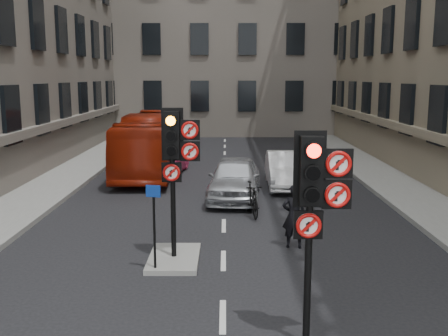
{
  "coord_description": "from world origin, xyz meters",
  "views": [
    {
      "loc": [
        0.05,
        -7.14,
        4.43
      ],
      "look_at": [
        0.02,
        3.23,
        2.6
      ],
      "focal_mm": 42.0,
      "sensor_mm": 36.0,
      "label": 1
    }
  ],
  "objects_px": {
    "signal_near": "(316,193)",
    "info_sign": "(154,215)",
    "car_pink": "(164,160)",
    "bus_red": "(151,143)",
    "signal_far": "(176,151)",
    "car_silver": "(235,178)",
    "car_white": "(286,170)",
    "motorcycle": "(252,199)",
    "motorcyclist": "(294,216)"
  },
  "relations": [
    {
      "from": "signal_near",
      "to": "motorcycle",
      "type": "height_order",
      "value": "signal_near"
    },
    {
      "from": "signal_far",
      "to": "motorcyclist",
      "type": "height_order",
      "value": "signal_far"
    },
    {
      "from": "info_sign",
      "to": "signal_far",
      "type": "bearing_deg",
      "value": 74.24
    },
    {
      "from": "signal_far",
      "to": "car_silver",
      "type": "distance_m",
      "value": 6.97
    },
    {
      "from": "car_pink",
      "to": "bus_red",
      "type": "relative_size",
      "value": 0.44
    },
    {
      "from": "car_silver",
      "to": "car_pink",
      "type": "xyz_separation_m",
      "value": [
        -3.12,
        4.91,
        -0.13
      ]
    },
    {
      "from": "info_sign",
      "to": "signal_near",
      "type": "bearing_deg",
      "value": -33.87
    },
    {
      "from": "car_pink",
      "to": "car_white",
      "type": "bearing_deg",
      "value": -22.02
    },
    {
      "from": "signal_far",
      "to": "car_pink",
      "type": "bearing_deg",
      "value": 98.1
    },
    {
      "from": "bus_red",
      "to": "motorcyclist",
      "type": "relative_size",
      "value": 5.76
    },
    {
      "from": "motorcyclist",
      "to": "car_pink",
      "type": "bearing_deg",
      "value": -61.2
    },
    {
      "from": "car_silver",
      "to": "info_sign",
      "type": "bearing_deg",
      "value": -99.85
    },
    {
      "from": "bus_red",
      "to": "info_sign",
      "type": "xyz_separation_m",
      "value": [
        1.89,
        -12.89,
        0.01
      ]
    },
    {
      "from": "car_silver",
      "to": "info_sign",
      "type": "relative_size",
      "value": 2.31
    },
    {
      "from": "signal_far",
      "to": "motorcycle",
      "type": "distance_m",
      "value": 5.15
    },
    {
      "from": "motorcycle",
      "to": "car_pink",
      "type": "bearing_deg",
      "value": 107.41
    },
    {
      "from": "signal_near",
      "to": "signal_far",
      "type": "height_order",
      "value": "signal_far"
    },
    {
      "from": "car_white",
      "to": "info_sign",
      "type": "distance_m",
      "value": 10.31
    },
    {
      "from": "car_white",
      "to": "car_pink",
      "type": "height_order",
      "value": "car_white"
    },
    {
      "from": "signal_near",
      "to": "car_pink",
      "type": "distance_m",
      "value": 16.13
    },
    {
      "from": "info_sign",
      "to": "motorcycle",
      "type": "bearing_deg",
      "value": 76.66
    },
    {
      "from": "motorcycle",
      "to": "info_sign",
      "type": "distance_m",
      "value": 5.65
    },
    {
      "from": "motorcyclist",
      "to": "bus_red",
      "type": "bearing_deg",
      "value": -59.43
    },
    {
      "from": "car_silver",
      "to": "motorcyclist",
      "type": "distance_m",
      "value": 5.7
    },
    {
      "from": "motorcycle",
      "to": "signal_far",
      "type": "bearing_deg",
      "value": -124.73
    },
    {
      "from": "signal_near",
      "to": "car_white",
      "type": "xyz_separation_m",
      "value": [
        1.01,
        12.65,
        -1.88
      ]
    },
    {
      "from": "motorcycle",
      "to": "info_sign",
      "type": "relative_size",
      "value": 0.93
    },
    {
      "from": "signal_far",
      "to": "bus_red",
      "type": "bearing_deg",
      "value": 100.88
    },
    {
      "from": "info_sign",
      "to": "car_white",
      "type": "bearing_deg",
      "value": 79.41
    },
    {
      "from": "signal_near",
      "to": "car_pink",
      "type": "height_order",
      "value": "signal_near"
    },
    {
      "from": "car_pink",
      "to": "signal_near",
      "type": "bearing_deg",
      "value": -68.7
    },
    {
      "from": "signal_far",
      "to": "car_white",
      "type": "height_order",
      "value": "signal_far"
    },
    {
      "from": "car_white",
      "to": "motorcyclist",
      "type": "bearing_deg",
      "value": -93.76
    },
    {
      "from": "signal_far",
      "to": "car_white",
      "type": "distance_m",
      "value": 9.59
    },
    {
      "from": "car_white",
      "to": "info_sign",
      "type": "height_order",
      "value": "info_sign"
    },
    {
      "from": "bus_red",
      "to": "motorcyclist",
      "type": "bearing_deg",
      "value": -66.04
    },
    {
      "from": "signal_far",
      "to": "car_silver",
      "type": "xyz_separation_m",
      "value": [
        1.5,
        6.53,
        -1.94
      ]
    },
    {
      "from": "bus_red",
      "to": "info_sign",
      "type": "bearing_deg",
      "value": -83.14
    },
    {
      "from": "car_pink",
      "to": "signal_far",
      "type": "bearing_deg",
      "value": -75.92
    },
    {
      "from": "bus_red",
      "to": "signal_near",
      "type": "bearing_deg",
      "value": -74.44
    },
    {
      "from": "motorcyclist",
      "to": "car_silver",
      "type": "bearing_deg",
      "value": -70.19
    },
    {
      "from": "motorcycle",
      "to": "car_white",
      "type": "bearing_deg",
      "value": 60.81
    },
    {
      "from": "motorcyclist",
      "to": "signal_near",
      "type": "bearing_deg",
      "value": 91.25
    },
    {
      "from": "car_silver",
      "to": "car_white",
      "type": "distance_m",
      "value": 3.0
    },
    {
      "from": "signal_near",
      "to": "info_sign",
      "type": "distance_m",
      "value": 4.57
    },
    {
      "from": "car_white",
      "to": "motorcyclist",
      "type": "relative_size",
      "value": 2.51
    },
    {
      "from": "car_white",
      "to": "motorcycle",
      "type": "relative_size",
      "value": 2.38
    },
    {
      "from": "car_silver",
      "to": "signal_near",
      "type": "bearing_deg",
      "value": -79.11
    },
    {
      "from": "bus_red",
      "to": "motorcycle",
      "type": "bearing_deg",
      "value": -62.62
    },
    {
      "from": "car_white",
      "to": "bus_red",
      "type": "distance_m",
      "value": 6.88
    }
  ]
}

